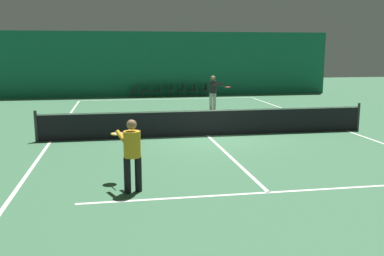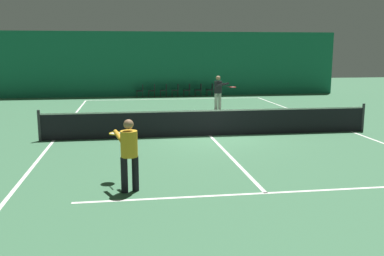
% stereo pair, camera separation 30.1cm
% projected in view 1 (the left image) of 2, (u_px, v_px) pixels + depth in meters
% --- Properties ---
extents(ground_plane, '(60.00, 60.00, 0.00)m').
position_uv_depth(ground_plane, '(208.00, 136.00, 15.57)').
color(ground_plane, '#3D704C').
extents(backdrop_curtain, '(23.00, 0.12, 4.27)m').
position_uv_depth(backdrop_curtain, '(164.00, 64.00, 28.66)').
color(backdrop_curtain, '#196B4C').
rests_on(backdrop_curtain, ground).
extents(court_line_baseline_far, '(11.00, 0.10, 0.00)m').
position_uv_depth(court_line_baseline_far, '(168.00, 99.00, 27.10)').
color(court_line_baseline_far, white).
rests_on(court_line_baseline_far, ground).
extents(court_line_service_far, '(8.25, 0.10, 0.00)m').
position_uv_depth(court_line_service_far, '(181.00, 111.00, 21.77)').
color(court_line_service_far, white).
rests_on(court_line_service_far, ground).
extents(court_line_service_near, '(8.25, 0.10, 0.00)m').
position_uv_depth(court_line_service_near, '(269.00, 192.00, 9.37)').
color(court_line_service_near, white).
rests_on(court_line_service_near, ground).
extents(court_line_sideline_left, '(0.10, 23.80, 0.00)m').
position_uv_depth(court_line_sideline_left, '(51.00, 141.00, 14.63)').
color(court_line_sideline_left, white).
rests_on(court_line_sideline_left, ground).
extents(court_line_sideline_right, '(0.10, 23.80, 0.00)m').
position_uv_depth(court_line_sideline_right, '(347.00, 131.00, 16.51)').
color(court_line_sideline_right, white).
rests_on(court_line_sideline_right, ground).
extents(court_line_centre, '(0.10, 12.80, 0.00)m').
position_uv_depth(court_line_centre, '(208.00, 136.00, 15.57)').
color(court_line_centre, white).
rests_on(court_line_centre, ground).
extents(tennis_net, '(12.00, 0.10, 1.07)m').
position_uv_depth(tennis_net, '(208.00, 122.00, 15.48)').
color(tennis_net, black).
rests_on(tennis_net, ground).
extents(player_near, '(0.74, 1.37, 1.62)m').
position_uv_depth(player_near, '(132.00, 150.00, 9.28)').
color(player_near, black).
rests_on(player_near, ground).
extents(player_far, '(1.09, 1.36, 1.77)m').
position_uv_depth(player_far, '(213.00, 90.00, 22.10)').
color(player_far, beige).
rests_on(player_far, ground).
extents(courtside_chair_0, '(0.44, 0.44, 0.84)m').
position_uv_depth(courtside_chair_0, '(134.00, 90.00, 28.07)').
color(courtside_chair_0, '#2D2D2D').
rests_on(courtside_chair_0, ground).
extents(courtside_chair_1, '(0.44, 0.44, 0.84)m').
position_uv_depth(courtside_chair_1, '(146.00, 90.00, 28.20)').
color(courtside_chair_1, '#2D2D2D').
rests_on(courtside_chair_1, ground).
extents(courtside_chair_2, '(0.44, 0.44, 0.84)m').
position_uv_depth(courtside_chair_2, '(158.00, 90.00, 28.33)').
color(courtside_chair_2, '#2D2D2D').
rests_on(courtside_chair_2, ground).
extents(courtside_chair_3, '(0.44, 0.44, 0.84)m').
position_uv_depth(courtside_chair_3, '(170.00, 89.00, 28.47)').
color(courtside_chair_3, '#2D2D2D').
rests_on(courtside_chair_3, ground).
extents(courtside_chair_4, '(0.44, 0.44, 0.84)m').
position_uv_depth(courtside_chair_4, '(181.00, 89.00, 28.60)').
color(courtside_chair_4, '#2D2D2D').
rests_on(courtside_chair_4, ground).
extents(courtside_chair_5, '(0.44, 0.44, 0.84)m').
position_uv_depth(courtside_chair_5, '(193.00, 89.00, 28.73)').
color(courtside_chair_5, '#2D2D2D').
rests_on(courtside_chair_5, ground).
extents(courtside_chair_6, '(0.44, 0.44, 0.84)m').
position_uv_depth(courtside_chair_6, '(204.00, 89.00, 28.87)').
color(courtside_chair_6, '#2D2D2D').
rests_on(courtside_chair_6, ground).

